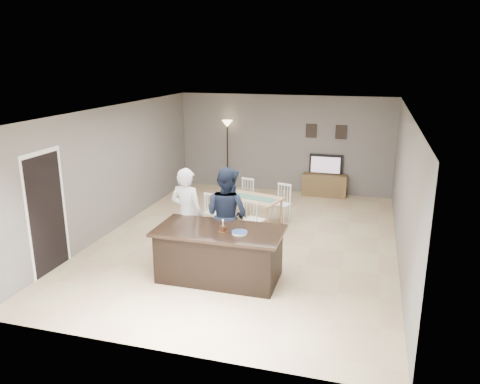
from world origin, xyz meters
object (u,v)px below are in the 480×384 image
(television, at_px, (326,165))
(woman, at_px, (187,214))
(birthday_cake, at_px, (223,229))
(tv_console, at_px, (324,185))
(dining_table, at_px, (249,202))
(plate_stack, at_px, (240,233))
(floor_lamp, at_px, (227,136))
(man, at_px, (227,215))
(kitchen_island, at_px, (219,254))

(television, distance_m, woman, 5.40)
(woman, bearing_deg, birthday_cake, 151.01)
(tv_console, relative_size, dining_table, 0.63)
(tv_console, bearing_deg, plate_stack, -98.15)
(woman, relative_size, birthday_cake, 8.35)
(floor_lamp, bearing_deg, woman, -81.33)
(tv_console, distance_m, plate_stack, 5.77)
(plate_stack, bearing_deg, television, 81.95)
(tv_console, height_order, man, man)
(dining_table, bearing_deg, tv_console, 79.64)
(man, relative_size, floor_lamp, 0.91)
(man, height_order, dining_table, man)
(kitchen_island, xyz_separation_m, man, (-0.09, 0.72, 0.45))
(dining_table, bearing_deg, television, 80.18)
(tv_console, distance_m, woman, 5.37)
(television, bearing_deg, plate_stack, 81.95)
(kitchen_island, height_order, television, television)
(birthday_cake, height_order, dining_table, birthday_cake)
(man, relative_size, plate_stack, 6.95)
(plate_stack, bearing_deg, man, 120.09)
(floor_lamp, bearing_deg, man, -72.82)
(birthday_cake, relative_size, dining_table, 0.11)
(television, xyz_separation_m, woman, (-2.04, -5.00, 0.02))
(kitchen_island, relative_size, man, 1.19)
(plate_stack, bearing_deg, floor_lamp, 109.21)
(birthday_cake, xyz_separation_m, dining_table, (-0.28, 2.78, -0.39))
(woman, xyz_separation_m, dining_table, (0.65, 2.06, -0.33))
(television, xyz_separation_m, birthday_cake, (-1.11, -5.72, 0.09))
(birthday_cake, height_order, plate_stack, birthday_cake)
(television, xyz_separation_m, floor_lamp, (-2.80, -0.05, 0.67))
(tv_console, height_order, dining_table, dining_table)
(man, xyz_separation_m, plate_stack, (0.48, -0.83, 0.02))
(birthday_cake, bearing_deg, floor_lamp, 106.59)
(woman, bearing_deg, man, -165.20)
(woman, distance_m, plate_stack, 1.44)
(woman, bearing_deg, kitchen_island, 151.33)
(television, relative_size, man, 0.51)
(dining_table, height_order, floor_lamp, floor_lamp)
(kitchen_island, xyz_separation_m, birthday_cake, (0.09, -0.08, 0.50))
(birthday_cake, bearing_deg, kitchen_island, 139.70)
(plate_stack, bearing_deg, birthday_cake, 174.71)
(television, height_order, plate_stack, television)
(dining_table, bearing_deg, kitchen_island, -70.40)
(tv_console, height_order, television, television)
(man, xyz_separation_m, birthday_cake, (0.18, -0.80, 0.05))
(man, xyz_separation_m, dining_table, (-0.10, 1.98, -0.35))
(tv_console, relative_size, birthday_cake, 5.68)
(man, distance_m, birthday_cake, 0.82)
(television, relative_size, dining_table, 0.48)
(woman, distance_m, floor_lamp, 5.05)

